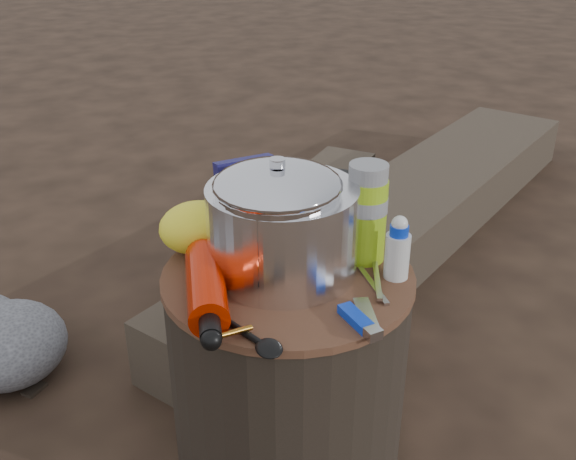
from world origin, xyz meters
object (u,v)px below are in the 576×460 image
object	(u,v)px
camping_pot	(278,224)
fuel_bottle	(206,287)
stump	(288,366)
thermos	(366,213)
travel_mug	(336,205)
log_main	(406,216)

from	to	relation	value
camping_pot	fuel_bottle	size ratio (longest dim) A/B	0.79
fuel_bottle	camping_pot	bearing A→B (deg)	26.71
stump	thermos	size ratio (longest dim) A/B	2.44
stump	travel_mug	distance (m)	0.31
stump	fuel_bottle	distance (m)	0.28
log_main	fuel_bottle	bearing A→B (deg)	-80.71
camping_pot	thermos	world-z (taller)	camping_pot
log_main	camping_pot	xyz separation A→B (m)	(-0.63, -0.74, 0.42)
travel_mug	fuel_bottle	bearing A→B (deg)	-148.54
camping_pot	thermos	xyz separation A→B (m)	(0.16, 0.02, -0.01)
thermos	travel_mug	world-z (taller)	thermos
log_main	thermos	xyz separation A→B (m)	(-0.47, -0.72, 0.40)
stump	log_main	xyz separation A→B (m)	(0.61, 0.73, -0.12)
camping_pot	fuel_bottle	xyz separation A→B (m)	(-0.13, -0.04, -0.07)
log_main	camping_pot	world-z (taller)	camping_pot
log_main	thermos	size ratio (longest dim) A/B	11.11
fuel_bottle	thermos	size ratio (longest dim) A/B	1.46
log_main	fuel_bottle	size ratio (longest dim) A/B	7.63
thermos	travel_mug	size ratio (longest dim) A/B	1.58
log_main	thermos	world-z (taller)	thermos
log_main	travel_mug	size ratio (longest dim) A/B	17.50
fuel_bottle	thermos	world-z (taller)	thermos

